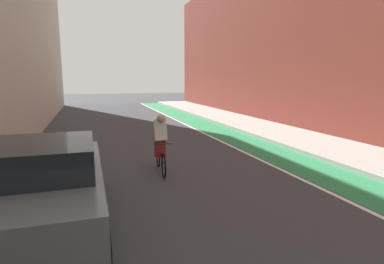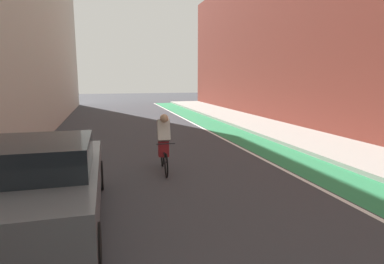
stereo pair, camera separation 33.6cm
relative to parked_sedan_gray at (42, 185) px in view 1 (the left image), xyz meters
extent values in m
plane|color=#38383D|center=(3.22, 4.68, -0.79)|extent=(86.68, 86.68, 0.00)
cube|color=#2D8451|center=(6.69, 6.68, -0.78)|extent=(1.60, 39.40, 0.00)
cube|color=white|center=(5.79, 6.68, -0.78)|extent=(0.12, 39.40, 0.00)
cube|color=#A8A59E|center=(8.94, 6.68, -0.72)|extent=(2.90, 39.40, 0.14)
cube|color=brown|center=(11.59, 8.68, 4.05)|extent=(2.40, 35.40, 9.68)
cube|color=#595B60|center=(0.00, 0.05, -0.11)|extent=(1.89, 4.36, 0.70)
cube|color=black|center=(0.00, -0.17, 0.47)|extent=(1.66, 1.83, 0.55)
cylinder|color=black|center=(-0.85, 1.67, -0.46)|extent=(0.22, 0.66, 0.66)
cylinder|color=black|center=(0.86, 1.67, -0.46)|extent=(0.22, 0.66, 0.66)
cylinder|color=black|center=(0.85, -1.58, -0.46)|extent=(0.22, 0.66, 0.66)
torus|color=black|center=(2.52, 2.13, -0.47)|extent=(0.09, 0.63, 0.63)
torus|color=black|center=(2.60, 3.18, -0.47)|extent=(0.09, 0.63, 0.63)
cylinder|color=black|center=(2.56, 2.65, -0.25)|extent=(0.11, 0.96, 0.33)
cylinder|color=black|center=(2.57, 2.84, -0.17)|extent=(0.04, 0.12, 0.55)
cylinder|color=black|center=(2.53, 2.21, 0.08)|extent=(0.48, 0.06, 0.02)
cube|color=maroon|center=(2.57, 2.76, -0.10)|extent=(0.30, 0.26, 0.56)
cube|color=beige|center=(2.56, 2.63, 0.36)|extent=(0.35, 0.42, 0.60)
sphere|color=tan|center=(2.55, 2.47, 0.70)|extent=(0.22, 0.22, 0.22)
cube|color=#1E598C|center=(2.57, 2.75, 0.38)|extent=(0.28, 0.29, 0.39)
camera|label=1|loc=(0.79, -5.49, 1.73)|focal=29.69mm
camera|label=2|loc=(1.11, -5.58, 1.73)|focal=29.69mm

